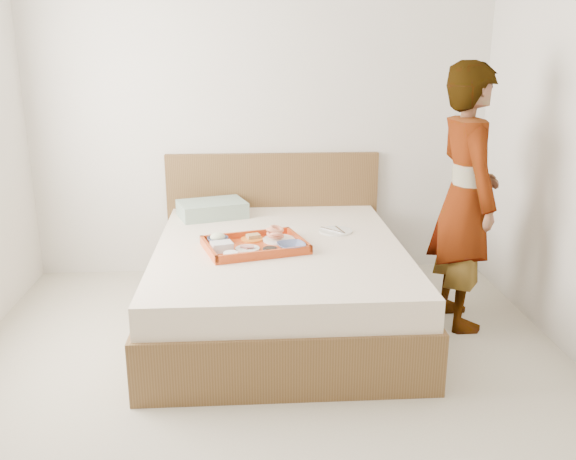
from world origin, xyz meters
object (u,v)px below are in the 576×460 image
at_px(bed, 279,282).
at_px(tray, 255,245).
at_px(dinner_plate, 336,231).
at_px(person, 466,198).

bearing_deg(bed, tray, -148.27).
distance_m(bed, dinner_plate, 0.54).
bearing_deg(tray, dinner_plate, 15.45).
relative_size(tray, dinner_plate, 2.68).
relative_size(bed, tray, 3.33).
height_order(bed, tray, tray).
height_order(tray, dinner_plate, tray).
relative_size(bed, person, 1.20).
bearing_deg(dinner_plate, person, -22.70).
bearing_deg(dinner_plate, tray, -148.87).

